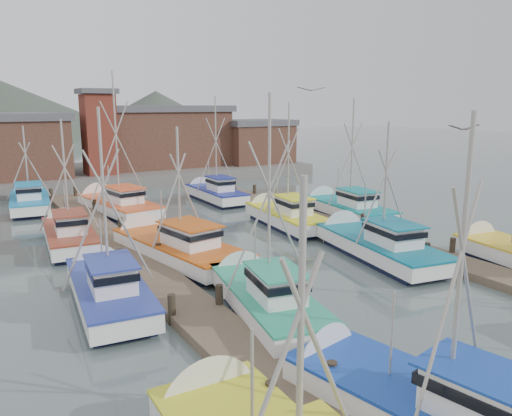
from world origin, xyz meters
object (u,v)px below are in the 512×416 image
boat_12 (116,204)px  lookout_tower (99,131)px  boat_0 (422,405)px  boat_8 (173,246)px  boat_4 (263,296)px

boat_12 → lookout_tower: bearing=71.8°
boat_0 → boat_12: size_ratio=0.81×
boat_8 → boat_12: 13.16m
boat_8 → boat_12: bearing=77.8°
lookout_tower → boat_4: (-2.43, -35.76, -4.87)m
lookout_tower → boat_8: bearing=-96.1°
boat_0 → boat_4: bearing=75.5°
boat_0 → boat_12: bearing=77.4°
boat_0 → boat_8: (-0.08, 16.97, -0.00)m
boat_0 → boat_4: (0.38, 8.39, 0.00)m
boat_4 → boat_12: 21.72m
lookout_tower → boat_12: (-2.42, -14.04, -4.86)m
lookout_tower → boat_8: (-2.89, -27.18, -4.87)m
boat_8 → boat_4: bearing=-97.0°
lookout_tower → boat_4: size_ratio=0.92×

